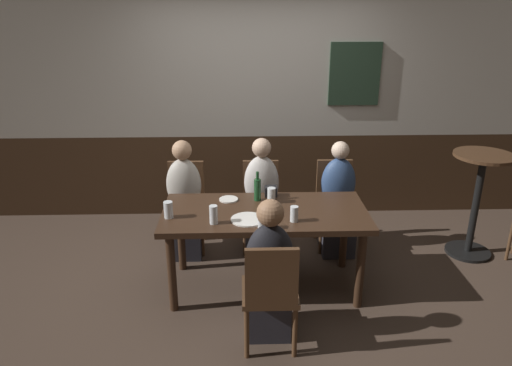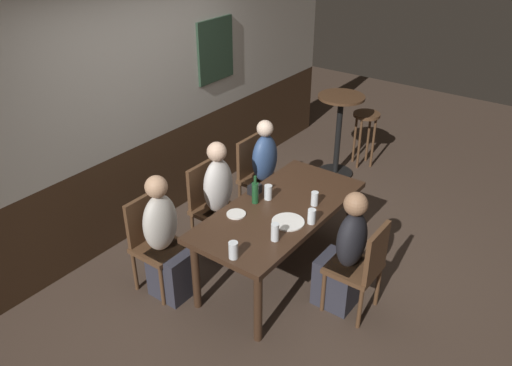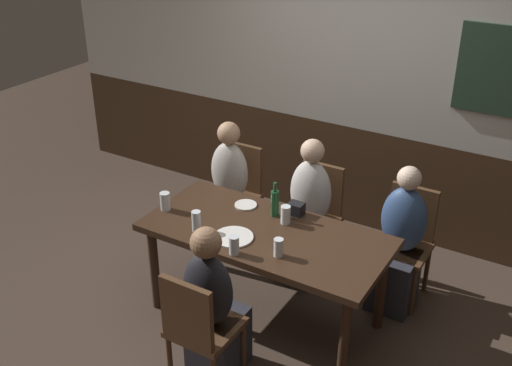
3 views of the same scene
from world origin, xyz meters
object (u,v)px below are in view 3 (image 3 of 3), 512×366
chair_mid_far (316,211)px  highball_clear (286,216)px  chair_mid_near (198,326)px  pint_glass_pale (234,246)px  beer_bottle_green (275,203)px  plate_white_large (233,237)px  chair_left_far (237,189)px  plate_white_small (246,205)px  person_mid_near (213,314)px  person_right_far (398,250)px  pint_glass_stout (165,202)px  dining_table (266,242)px  pint_glass_amber (279,249)px  person_mid_far (307,220)px  beer_glass_tall (196,222)px  chair_right_far (406,237)px  person_left_far (227,197)px  condiment_caddy (296,209)px

chair_mid_far → highball_clear: bearing=-84.4°
chair_mid_near → pint_glass_pale: chair_mid_near is taller
beer_bottle_green → pint_glass_pale: bearing=-88.3°
highball_clear → beer_bottle_green: 0.14m
plate_white_large → chair_left_far: bearing=121.4°
highball_clear → plate_white_small: bearing=169.6°
person_mid_near → person_right_far: 1.52m
chair_mid_far → chair_left_far: bearing=180.0°
highball_clear → pint_glass_stout: pint_glass_stout is taller
dining_table → beer_bottle_green: 0.30m
pint_glass_amber → beer_bottle_green: size_ratio=0.48×
person_mid_far → beer_glass_tall: person_mid_far is taller
chair_right_far → person_mid_near: bearing=-117.2°
chair_right_far → person_mid_near: size_ratio=0.78×
pint_glass_amber → plate_white_large: (-0.37, 0.03, -0.05)m
dining_table → beer_bottle_green: beer_bottle_green is taller
person_left_far → pint_glass_stout: size_ratio=8.37×
dining_table → chair_mid_near: size_ratio=1.96×
chair_right_far → person_mid_far: size_ratio=0.75×
dining_table → highball_clear: bearing=69.4°
person_mid_near → highball_clear: bearing=85.6°
chair_right_far → beer_bottle_green: (-0.82, -0.59, 0.35)m
plate_white_small → person_right_far: bearing=21.3°
chair_left_far → plate_white_large: bearing=-58.6°
chair_mid_near → pint_glass_pale: bearing=94.7°
pint_glass_amber → highball_clear: size_ratio=0.94×
pint_glass_amber → highball_clear: (-0.16, 0.39, 0.01)m
person_mid_near → dining_table: bearing=90.0°
person_mid_near → condiment_caddy: (0.07, 0.98, 0.31)m
person_right_far → beer_bottle_green: size_ratio=4.25×
pint_glass_amber → plate_white_large: bearing=174.9°
chair_right_far → beer_bottle_green: bearing=-144.0°
pint_glass_amber → chair_mid_near: bearing=-110.3°
highball_clear → beer_bottle_green: beer_bottle_green is taller
chair_right_far → condiment_caddy: size_ratio=8.00×
person_right_far → plate_white_small: 1.18m
person_mid_far → condiment_caddy: bearing=-78.4°
plate_white_large → person_left_far: bearing=126.0°
pint_glass_pale → plate_white_large: bearing=124.3°
plate_white_large → chair_right_far: bearing=47.8°
dining_table → beer_glass_tall: (-0.42, -0.24, 0.16)m
person_right_far → person_left_far: bearing=180.0°
dining_table → condiment_caddy: size_ratio=15.71×
chair_mid_near → person_left_far: bearing=117.2°
person_right_far → pint_glass_amber: person_right_far is taller
plate_white_large → beer_glass_tall: bearing=-169.1°
pint_glass_amber → plate_white_small: 0.70m
person_mid_near → beer_bottle_green: size_ratio=4.24×
dining_table → condiment_caddy: condiment_caddy is taller
person_mid_far → condiment_caddy: person_mid_far is taller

